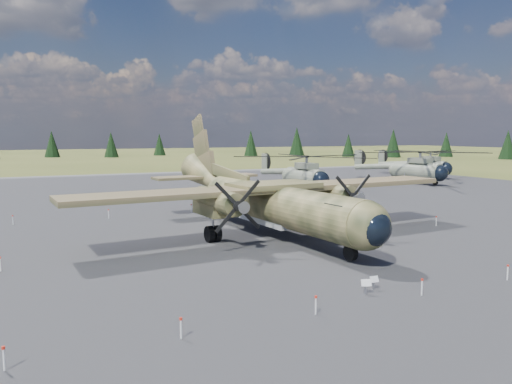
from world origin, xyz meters
name	(u,v)px	position (x,y,z in m)	size (l,w,h in m)	color
ground	(262,244)	(0.00, 0.00, 0.00)	(500.00, 500.00, 0.00)	brown
apron	(212,222)	(0.00, 10.00, 0.00)	(120.00, 120.00, 0.04)	slate
transport_plane	(266,196)	(1.96, 3.22, 2.96)	(31.34, 28.41, 10.32)	#32391E
helicopter_near	(304,166)	(19.49, 26.79, 3.51)	(20.12, 23.33, 4.95)	gray
helicopter_mid	(417,161)	(40.98, 28.52, 3.66)	(24.19, 25.70, 5.17)	gray
helicopter_far	(428,159)	(51.25, 36.66, 3.41)	(21.33, 23.46, 4.81)	gray
info_placard_left	(374,281)	(0.49, -11.79, 0.47)	(0.46, 0.21, 0.71)	gray
info_placard_right	(366,284)	(-0.34, -12.23, 0.51)	(0.53, 0.36, 0.77)	gray
barrier_fence	(256,238)	(-0.46, -0.08, 0.51)	(33.12, 29.62, 0.85)	silver
treeline	(301,177)	(2.72, -0.70, 4.73)	(308.13, 317.32, 10.89)	black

